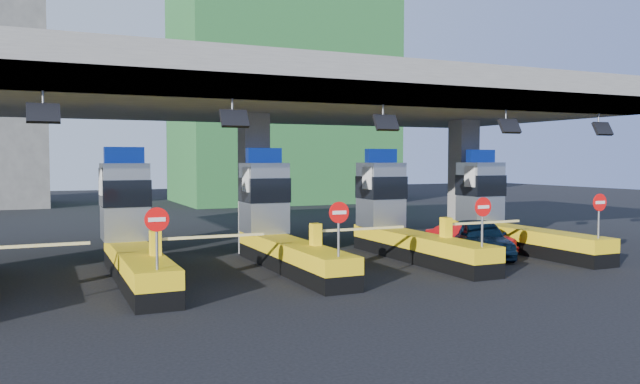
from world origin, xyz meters
name	(u,v)px	position (x,y,z in m)	size (l,w,h in m)	color
ground	(281,266)	(0.00, 0.00, 0.00)	(120.00, 120.00, 0.00)	black
toll_canopy	(255,97)	(0.00, 2.87, 6.13)	(28.00, 12.09, 7.00)	slate
toll_lane_left	(131,233)	(-5.00, 0.28, 1.40)	(4.43, 8.00, 4.16)	black
toll_lane_center	(278,226)	(0.00, 0.28, 1.40)	(4.43, 8.00, 4.16)	black
toll_lane_right	(400,220)	(5.00, 0.28, 1.40)	(4.43, 8.00, 4.16)	black
toll_lane_far_right	(503,215)	(10.00, 0.28, 1.40)	(4.43, 8.00, 4.16)	black
bg_building_scaffold	(281,43)	(12.00, 32.00, 14.00)	(18.00, 12.00, 28.00)	#1E5926
van	(480,238)	(7.73, -1.06, 0.73)	(1.72, 4.28, 1.46)	black
red_car	(470,239)	(7.87, -0.29, 0.60)	(1.26, 3.63, 1.19)	#B60E12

